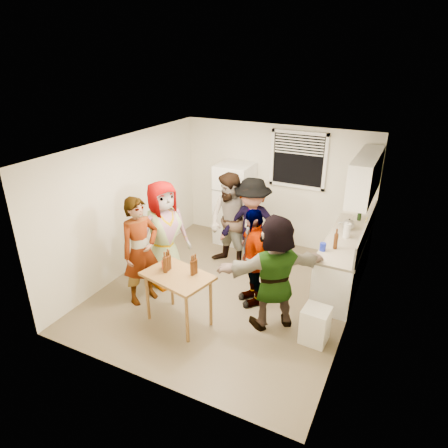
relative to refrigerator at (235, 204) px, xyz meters
The scene contains 23 objects.
room 2.20m from the refrigerator, 68.25° to the right, with size 4.00×4.50×2.50m, color silver, non-canonical shape.
window 1.60m from the refrigerator, 15.38° to the left, with size 1.12×0.10×1.06m, color white, non-canonical shape.
refrigerator is the anchor object (origin of this frame).
counter_lower 2.59m from the refrigerator, 16.59° to the right, with size 0.60×2.20×0.86m, color white.
countertop 2.56m from the refrigerator, 16.59° to the right, with size 0.64×2.22×0.04m, color beige.
backsplash 2.84m from the refrigerator, 14.94° to the right, with size 0.03×2.20×0.36m, color #B1ADA2.
upper_cabinets 2.85m from the refrigerator, 11.61° to the right, with size 0.34×1.60×0.70m, color white.
kettle 2.43m from the refrigerator, ahead, with size 0.25×0.21×0.21m, color silver, non-canonical shape.
paper_towel 2.54m from the refrigerator, 16.89° to the right, with size 0.12×0.12×0.25m, color white.
wine_bottle 2.50m from the refrigerator, ahead, with size 0.07×0.07×0.29m, color black.
beer_bottle_counter 2.66m from the refrigerator, 27.81° to the right, with size 0.07×0.07×0.26m, color #47230C.
blue_cup 2.60m from the refrigerator, 32.56° to the right, with size 0.10×0.10×0.13m, color #1728BF.
picture_frame 2.68m from the refrigerator, ahead, with size 0.02×0.19×0.15m, color #E6CC5F.
trash_bin 3.50m from the refrigerator, 45.63° to the right, with size 0.36×0.36×0.53m, color silver.
serving_table 3.10m from the refrigerator, 81.08° to the right, with size 0.98×0.65×0.83m, color brown, non-canonical shape.
beer_bottle_table 2.98m from the refrigerator, 84.84° to the right, with size 0.06×0.06×0.25m, color #47230C.
red_cup 2.88m from the refrigerator, 86.14° to the right, with size 0.09×0.09×0.13m, color #A33013.
guest_grey 2.28m from the refrigerator, 99.52° to the right, with size 0.92×1.88×0.60m, color #959595.
guest_stripe 2.85m from the refrigerator, 98.19° to the right, with size 0.66×1.80×0.43m, color #141933.
guest_back_left 1.41m from the refrigerator, 68.78° to the right, with size 0.89×1.83×0.69m, color #523825.
guest_back_right 1.57m from the refrigerator, 51.26° to the right, with size 1.17×1.81×0.67m, color #3B3B40.
guest_black 2.47m from the refrigerator, 57.78° to the right, with size 0.96×1.64×0.40m, color black.
guest_orange 3.05m from the refrigerator, 53.61° to the right, with size 1.64×1.77×0.52m, color #F1A460.
Camera 1 is at (2.54, -5.24, 3.82)m, focal length 32.00 mm.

